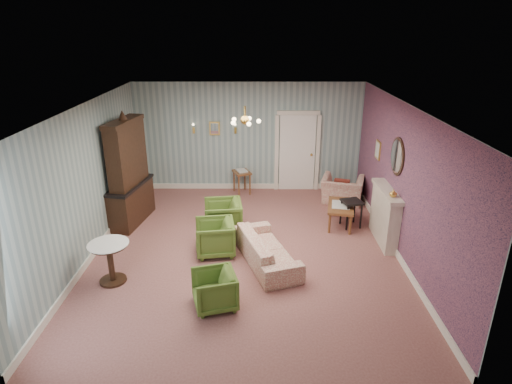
{
  "coord_description": "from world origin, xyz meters",
  "views": [
    {
      "loc": [
        0.22,
        -7.66,
        4.25
      ],
      "look_at": [
        0.2,
        0.4,
        1.1
      ],
      "focal_mm": 30.08,
      "sensor_mm": 36.0,
      "label": 1
    }
  ],
  "objects_px": {
    "dresser": "(128,169)",
    "pedestal_table": "(111,263)",
    "olive_chair_b": "(215,236)",
    "sofa_chintz": "(267,244)",
    "olive_chair_c": "(223,216)",
    "wingback_chair": "(343,186)",
    "fireplace": "(385,216)",
    "coffee_table": "(340,215)",
    "side_table_black": "(351,214)",
    "olive_chair_a": "(214,288)"
  },
  "relations": [
    {
      "from": "olive_chair_b",
      "to": "pedestal_table",
      "type": "bearing_deg",
      "value": -67.29
    },
    {
      "from": "olive_chair_c",
      "to": "coffee_table",
      "type": "distance_m",
      "value": 2.64
    },
    {
      "from": "wingback_chair",
      "to": "coffee_table",
      "type": "bearing_deg",
      "value": 94.2
    },
    {
      "from": "sofa_chintz",
      "to": "dresser",
      "type": "xyz_separation_m",
      "value": [
        -3.06,
        1.83,
        0.88
      ]
    },
    {
      "from": "wingback_chair",
      "to": "pedestal_table",
      "type": "bearing_deg",
      "value": 54.47
    },
    {
      "from": "side_table_black",
      "to": "pedestal_table",
      "type": "height_order",
      "value": "pedestal_table"
    },
    {
      "from": "sofa_chintz",
      "to": "side_table_black",
      "type": "distance_m",
      "value": 2.47
    },
    {
      "from": "olive_chair_c",
      "to": "wingback_chair",
      "type": "relative_size",
      "value": 0.79
    },
    {
      "from": "coffee_table",
      "to": "side_table_black",
      "type": "relative_size",
      "value": 1.6
    },
    {
      "from": "fireplace",
      "to": "pedestal_table",
      "type": "distance_m",
      "value": 5.43
    },
    {
      "from": "olive_chair_b",
      "to": "olive_chair_a",
      "type": "bearing_deg",
      "value": -3.07
    },
    {
      "from": "fireplace",
      "to": "side_table_black",
      "type": "relative_size",
      "value": 2.25
    },
    {
      "from": "fireplace",
      "to": "olive_chair_c",
      "type": "bearing_deg",
      "value": 173.58
    },
    {
      "from": "olive_chair_b",
      "to": "olive_chair_c",
      "type": "distance_m",
      "value": 0.91
    },
    {
      "from": "wingback_chair",
      "to": "pedestal_table",
      "type": "xyz_separation_m",
      "value": [
        -4.73,
        -3.68,
        -0.06
      ]
    },
    {
      "from": "olive_chair_a",
      "to": "side_table_black",
      "type": "xyz_separation_m",
      "value": [
        2.78,
        2.95,
        -0.03
      ]
    },
    {
      "from": "fireplace",
      "to": "sofa_chintz",
      "type": "bearing_deg",
      "value": -160.41
    },
    {
      "from": "olive_chair_c",
      "to": "sofa_chintz",
      "type": "relative_size",
      "value": 0.42
    },
    {
      "from": "wingback_chair",
      "to": "side_table_black",
      "type": "xyz_separation_m",
      "value": [
        -0.08,
        -1.44,
        -0.13
      ]
    },
    {
      "from": "olive_chair_b",
      "to": "dresser",
      "type": "relative_size",
      "value": 0.3
    },
    {
      "from": "olive_chair_b",
      "to": "dresser",
      "type": "distance_m",
      "value": 2.67
    },
    {
      "from": "dresser",
      "to": "fireplace",
      "type": "height_order",
      "value": "dresser"
    },
    {
      "from": "wingback_chair",
      "to": "side_table_black",
      "type": "height_order",
      "value": "wingback_chair"
    },
    {
      "from": "sofa_chintz",
      "to": "wingback_chair",
      "type": "height_order",
      "value": "wingback_chair"
    },
    {
      "from": "coffee_table",
      "to": "fireplace",
      "type": "bearing_deg",
      "value": -43.93
    },
    {
      "from": "coffee_table",
      "to": "pedestal_table",
      "type": "distance_m",
      "value": 4.99
    },
    {
      "from": "dresser",
      "to": "pedestal_table",
      "type": "relative_size",
      "value": 3.29
    },
    {
      "from": "olive_chair_c",
      "to": "sofa_chintz",
      "type": "height_order",
      "value": "olive_chair_c"
    },
    {
      "from": "sofa_chintz",
      "to": "coffee_table",
      "type": "relative_size",
      "value": 1.94
    },
    {
      "from": "olive_chair_c",
      "to": "pedestal_table",
      "type": "distance_m",
      "value": 2.65
    },
    {
      "from": "sofa_chintz",
      "to": "side_table_black",
      "type": "xyz_separation_m",
      "value": [
        1.92,
        1.56,
        -0.07
      ]
    },
    {
      "from": "dresser",
      "to": "pedestal_table",
      "type": "distance_m",
      "value": 2.68
    },
    {
      "from": "wingback_chair",
      "to": "fireplace",
      "type": "distance_m",
      "value": 2.18
    },
    {
      "from": "olive_chair_b",
      "to": "sofa_chintz",
      "type": "relative_size",
      "value": 0.39
    },
    {
      "from": "coffee_table",
      "to": "pedestal_table",
      "type": "xyz_separation_m",
      "value": [
        -4.43,
        -2.29,
        0.13
      ]
    },
    {
      "from": "dresser",
      "to": "sofa_chintz",
      "type": "bearing_deg",
      "value": -21.11
    },
    {
      "from": "olive_chair_c",
      "to": "pedestal_table",
      "type": "bearing_deg",
      "value": -50.06
    },
    {
      "from": "olive_chair_c",
      "to": "fireplace",
      "type": "relative_size",
      "value": 0.57
    },
    {
      "from": "olive_chair_a",
      "to": "pedestal_table",
      "type": "distance_m",
      "value": 2.0
    },
    {
      "from": "sofa_chintz",
      "to": "fireplace",
      "type": "xyz_separation_m",
      "value": [
        2.45,
        0.87,
        0.2
      ]
    },
    {
      "from": "olive_chair_b",
      "to": "pedestal_table",
      "type": "height_order",
      "value": "pedestal_table"
    },
    {
      "from": "olive_chair_c",
      "to": "fireplace",
      "type": "distance_m",
      "value": 3.4
    },
    {
      "from": "olive_chair_a",
      "to": "fireplace",
      "type": "distance_m",
      "value": 4.03
    },
    {
      "from": "coffee_table",
      "to": "side_table_black",
      "type": "xyz_separation_m",
      "value": [
        0.23,
        -0.05,
        0.06
      ]
    },
    {
      "from": "olive_chair_a",
      "to": "wingback_chair",
      "type": "distance_m",
      "value": 5.24
    },
    {
      "from": "dresser",
      "to": "fireplace",
      "type": "relative_size",
      "value": 1.8
    },
    {
      "from": "sofa_chintz",
      "to": "olive_chair_b",
      "type": "bearing_deg",
      "value": 52.66
    },
    {
      "from": "wingback_chair",
      "to": "pedestal_table",
      "type": "relative_size",
      "value": 1.33
    },
    {
      "from": "coffee_table",
      "to": "side_table_black",
      "type": "height_order",
      "value": "side_table_black"
    },
    {
      "from": "olive_chair_c",
      "to": "coffee_table",
      "type": "xyz_separation_m",
      "value": [
        2.61,
        0.36,
        -0.15
      ]
    }
  ]
}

